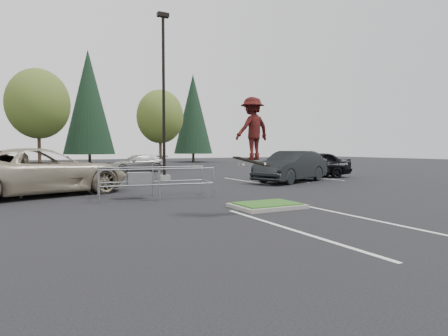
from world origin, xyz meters
name	(u,v)px	position (x,y,z in m)	size (l,w,h in m)	color
ground	(267,208)	(0.00, 0.00, 0.00)	(120.00, 120.00, 0.00)	black
grass_median	(267,205)	(0.00, 0.00, 0.08)	(2.20, 1.60, 0.16)	gray
stall_lines	(167,191)	(-1.35, 6.02, 0.00)	(22.62, 17.60, 0.01)	silver
light_pole	(164,106)	(0.50, 12.00, 4.56)	(0.70, 0.60, 10.12)	gray
decid_b	(38,106)	(-6.01, 30.53, 6.04)	(5.89, 5.89, 9.64)	#38281C
decid_c	(160,118)	(5.99, 29.83, 5.25)	(5.12, 5.12, 8.38)	#38281C
conif_b	(89,102)	(0.00, 40.50, 7.85)	(6.38, 6.38, 14.50)	#38281C
conif_c	(193,114)	(14.00, 39.50, 6.85)	(5.50, 5.50, 12.50)	#38281C
cart_corral	(143,179)	(-2.99, 4.06, 0.77)	(4.49, 2.10, 1.23)	gray
skateboarder	(252,129)	(-1.20, -1.00, 2.49)	(1.27, 0.90, 1.99)	black
car_l_tan	(40,172)	(-6.50, 7.00, 0.97)	(3.23, 7.01, 1.95)	tan
car_r_charc	(291,166)	(6.50, 7.16, 0.90)	(1.90, 5.46, 1.80)	black
car_r_black	(312,164)	(10.00, 9.44, 0.87)	(2.06, 5.13, 1.75)	black
car_far_silver	(138,163)	(1.05, 20.57, 0.71)	(1.98, 4.86, 1.41)	gray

